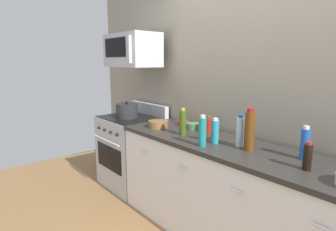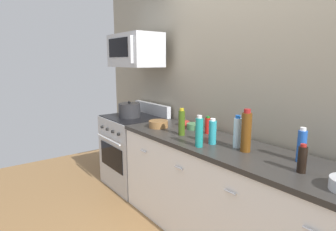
{
  "view_description": "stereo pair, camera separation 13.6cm",
  "coord_description": "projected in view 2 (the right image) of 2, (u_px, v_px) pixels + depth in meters",
  "views": [
    {
      "loc": [
        1.38,
        -1.86,
        1.62
      ],
      "look_at": [
        -0.8,
        -0.05,
        1.07
      ],
      "focal_mm": 29.87,
      "sensor_mm": 36.0,
      "label": 1
    },
    {
      "loc": [
        1.47,
        -1.76,
        1.62
      ],
      "look_at": [
        -0.8,
        -0.05,
        1.07
      ],
      "focal_mm": 29.87,
      "sensor_mm": 36.0,
      "label": 2
    }
  ],
  "objects": [
    {
      "name": "bottle_soda_blue",
      "position": [
        302.0,
        146.0,
        1.95
      ],
      "size": [
        0.06,
        0.06,
        0.25
      ],
      "color": "#1E4CA5",
      "rests_on": "countertop_slab"
    },
    {
      "name": "microwave",
      "position": [
        135.0,
        51.0,
        3.45
      ],
      "size": [
        0.74,
        0.44,
        0.4
      ],
      "color": "#B7BABF"
    },
    {
      "name": "back_wall",
      "position": [
        263.0,
        92.0,
        2.48
      ],
      "size": [
        5.55,
        0.1,
        2.7
      ],
      "primitive_type": "cube",
      "color": "#9E937F",
      "rests_on": "ground_plane"
    },
    {
      "name": "bottle_olive_oil",
      "position": [
        182.0,
        122.0,
        2.67
      ],
      "size": [
        0.06,
        0.06,
        0.26
      ],
      "color": "#385114",
      "rests_on": "countertop_slab"
    },
    {
      "name": "bowl_wooden_salad",
      "position": [
        158.0,
        124.0,
        3.0
      ],
      "size": [
        0.21,
        0.21,
        0.07
      ],
      "color": "brown",
      "rests_on": "countertop_slab"
    },
    {
      "name": "bottle_wine_amber",
      "position": [
        246.0,
        132.0,
        2.17
      ],
      "size": [
        0.08,
        0.08,
        0.34
      ],
      "color": "#59330F",
      "rests_on": "countertop_slab"
    },
    {
      "name": "bottle_water_clear",
      "position": [
        237.0,
        132.0,
        2.28
      ],
      "size": [
        0.06,
        0.06,
        0.27
      ],
      "color": "silver",
      "rests_on": "countertop_slab"
    },
    {
      "name": "bottle_soy_sauce_dark",
      "position": [
        302.0,
        159.0,
        1.77
      ],
      "size": [
        0.06,
        0.06,
        0.19
      ],
      "color": "black",
      "rests_on": "countertop_slab"
    },
    {
      "name": "bottle_hot_sauce_red",
      "position": [
        208.0,
        125.0,
        2.73
      ],
      "size": [
        0.05,
        0.05,
        0.17
      ],
      "color": "#B21914",
      "rests_on": "countertop_slab"
    },
    {
      "name": "counter_unit",
      "position": [
        228.0,
        198.0,
        2.41
      ],
      "size": [
        2.46,
        0.66,
        0.92
      ],
      "color": "white",
      "rests_on": "ground_plane"
    },
    {
      "name": "bottle_sparkling_teal",
      "position": [
        199.0,
        132.0,
        2.3
      ],
      "size": [
        0.06,
        0.06,
        0.27
      ],
      "color": "#197F7A",
      "rests_on": "countertop_slab"
    },
    {
      "name": "bowl_red_small",
      "position": [
        184.0,
        123.0,
        3.09
      ],
      "size": [
        0.12,
        0.12,
        0.05
      ],
      "color": "#B72D28",
      "rests_on": "countertop_slab"
    },
    {
      "name": "range_oven",
      "position": [
        134.0,
        150.0,
        3.67
      ],
      "size": [
        0.76,
        0.69,
        1.07
      ],
      "color": "#B7BABF",
      "rests_on": "ground_plane"
    },
    {
      "name": "stockpot",
      "position": [
        129.0,
        110.0,
        3.53
      ],
      "size": [
        0.28,
        0.28,
        0.21
      ],
      "color": "#262628",
      "rests_on": "range_oven"
    },
    {
      "name": "bowl_green_glaze",
      "position": [
        194.0,
        126.0,
        2.93
      ],
      "size": [
        0.15,
        0.15,
        0.06
      ],
      "color": "#477A4C",
      "rests_on": "countertop_slab"
    },
    {
      "name": "bottle_dish_soap",
      "position": [
        213.0,
        132.0,
        2.38
      ],
      "size": [
        0.07,
        0.07,
        0.22
      ],
      "color": "teal",
      "rests_on": "countertop_slab"
    }
  ]
}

